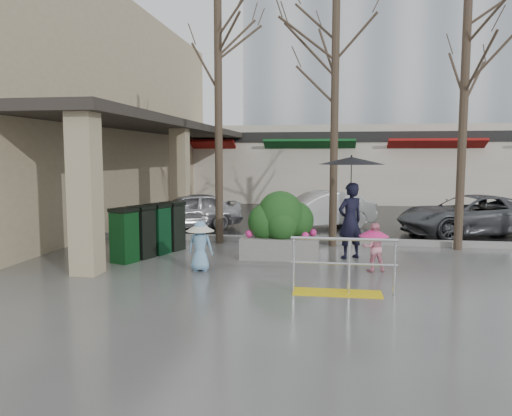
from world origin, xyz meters
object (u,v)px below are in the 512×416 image
(woman, at_px, (351,194))
(child_pink, at_px, (374,243))
(tree_midwest, at_px, (336,52))
(car_b, at_px, (319,210))
(tree_mideast, at_px, (466,63))
(handrail, at_px, (341,273))
(tree_west, at_px, (218,61))
(car_c, at_px, (470,215))
(planter, at_px, (281,226))
(child_blue, at_px, (200,241))
(news_boxes, at_px, (150,230))
(car_a, at_px, (186,211))

(woman, distance_m, child_pink, 1.68)
(tree_midwest, relative_size, car_b, 1.83)
(car_b, bearing_deg, tree_mideast, 19.72)
(handrail, xyz_separation_m, tree_west, (-3.36, 4.80, 4.71))
(car_c, bearing_deg, child_pink, -49.57)
(woman, height_order, car_c, woman)
(tree_midwest, xyz_separation_m, tree_mideast, (3.30, -0.00, -0.37))
(child_pink, bearing_deg, planter, -39.81)
(tree_mideast, bearing_deg, planter, -158.33)
(child_blue, distance_m, car_c, 9.31)
(news_boxes, distance_m, car_b, 6.81)
(handrail, bearing_deg, car_c, 60.94)
(tree_midwest, distance_m, news_boxes, 6.75)
(handrail, distance_m, child_pink, 2.03)
(woman, distance_m, car_c, 5.77)
(child_pink, xyz_separation_m, news_boxes, (-5.37, 0.84, 0.03))
(tree_midwest, bearing_deg, car_b, 97.80)
(car_a, bearing_deg, car_c, 61.18)
(child_pink, bearing_deg, car_b, -90.39)
(planter, height_order, car_b, planter)
(tree_midwest, relative_size, car_c, 1.54)
(child_pink, relative_size, car_c, 0.23)
(woman, relative_size, news_boxes, 1.08)
(child_pink, relative_size, planter, 0.56)
(tree_mideast, bearing_deg, woman, -150.77)
(handrail, distance_m, tree_west, 7.52)
(tree_midwest, bearing_deg, tree_mideast, -0.00)
(news_boxes, xyz_separation_m, car_a, (-0.41, 4.48, -0.01))
(handrail, height_order, news_boxes, news_boxes)
(tree_west, xyz_separation_m, tree_midwest, (3.20, 0.00, 0.15))
(news_boxes, distance_m, car_a, 4.50)
(tree_midwest, relative_size, planter, 3.70)
(car_b, bearing_deg, car_a, -105.16)
(tree_midwest, relative_size, tree_mideast, 1.08)
(child_blue, relative_size, news_boxes, 0.47)
(tree_mideast, bearing_deg, car_a, 163.62)
(news_boxes, relative_size, car_c, 0.51)
(child_pink, xyz_separation_m, car_b, (-1.35, 6.34, 0.02))
(tree_midwest, bearing_deg, child_pink, -73.25)
(handrail, xyz_separation_m, car_a, (-5.06, 7.21, 0.25))
(tree_midwest, height_order, car_b, tree_midwest)
(news_boxes, bearing_deg, tree_mideast, 35.41)
(car_c, bearing_deg, tree_midwest, -76.74)
(handrail, bearing_deg, news_boxes, 149.57)
(handrail, bearing_deg, child_blue, 155.91)
(tree_mideast, bearing_deg, news_boxes, -165.12)
(news_boxes, height_order, car_a, news_boxes)
(handrail, distance_m, car_a, 8.81)
(car_b, bearing_deg, child_blue, -46.87)
(car_a, xyz_separation_m, car_c, (9.16, 0.17, 0.00))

